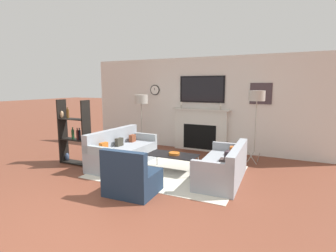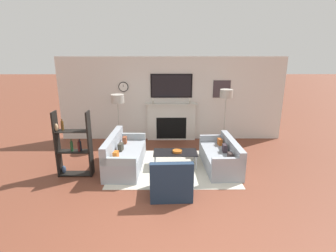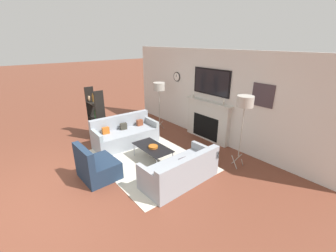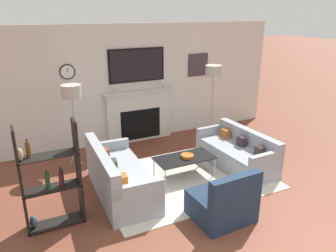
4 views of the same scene
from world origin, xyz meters
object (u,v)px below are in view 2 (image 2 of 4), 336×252
object	(u,v)px
floor_lamp_right	(226,95)
couch_right	(221,157)
coffee_table	(175,153)
decorative_bowl	(177,151)
couch_left	(124,156)
floor_lamp_left	(118,100)
shelf_unit	(73,146)
armchair	(171,183)

from	to	relation	value
floor_lamp_right	couch_right	bearing A→B (deg)	-104.00
coffee_table	decorative_bowl	bearing A→B (deg)	-14.20
couch_right	coffee_table	distance (m)	1.17
coffee_table	decorative_bowl	size ratio (longest dim) A/B	4.55
couch_left	decorative_bowl	xyz separation A→B (m)	(1.35, 0.06, 0.11)
couch_left	floor_lamp_left	bearing A→B (deg)	103.76
couch_left	floor_lamp_right	size ratio (longest dim) A/B	1.05
couch_left	shelf_unit	bearing A→B (deg)	-160.28
decorative_bowl	floor_lamp_left	world-z (taller)	floor_lamp_left
couch_right	decorative_bowl	size ratio (longest dim) A/B	7.19
couch_left	coffee_table	bearing A→B (deg)	3.35
decorative_bowl	shelf_unit	size ratio (longest dim) A/B	0.16
floor_lamp_right	shelf_unit	world-z (taller)	floor_lamp_right
floor_lamp_left	decorative_bowl	bearing A→B (deg)	-40.65
coffee_table	floor_lamp_left	size ratio (longest dim) A/B	0.68
couch_right	decorative_bowl	xyz separation A→B (m)	(-1.11, 0.06, 0.15)
coffee_table	floor_lamp_left	xyz separation A→B (m)	(-1.67, 1.47, 1.11)
couch_left	coffee_table	world-z (taller)	couch_left
shelf_unit	couch_left	bearing A→B (deg)	19.72
couch_left	decorative_bowl	bearing A→B (deg)	2.68
floor_lamp_right	shelf_unit	xyz separation A→B (m)	(-3.95, -1.94, -0.89)
decorative_bowl	floor_lamp_right	world-z (taller)	floor_lamp_right
armchair	couch_right	bearing A→B (deg)	46.22
couch_left	floor_lamp_left	distance (m)	1.97
floor_lamp_right	shelf_unit	distance (m)	4.50
couch_left	armchair	world-z (taller)	couch_left
couch_left	coffee_table	distance (m)	1.30
decorative_bowl	shelf_unit	distance (m)	2.52
couch_left	shelf_unit	size ratio (longest dim) A/B	1.20
coffee_table	shelf_unit	bearing A→B (deg)	-168.86
armchair	floor_lamp_right	bearing A→B (deg)	59.86
decorative_bowl	armchair	bearing A→B (deg)	-97.45
coffee_table	floor_lamp_right	distance (m)	2.48
floor_lamp_right	decorative_bowl	bearing A→B (deg)	-135.31
couch_left	shelf_unit	distance (m)	1.25
couch_right	decorative_bowl	distance (m)	1.12
couch_right	coffee_table	world-z (taller)	couch_right
floor_lamp_right	couch_left	bearing A→B (deg)	-151.50
couch_left	shelf_unit	xyz separation A→B (m)	(-1.11, -0.40, 0.43)
armchair	floor_lamp_right	distance (m)	3.61
armchair	shelf_unit	bearing A→B (deg)	157.21
couch_right	floor_lamp_right	world-z (taller)	floor_lamp_right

